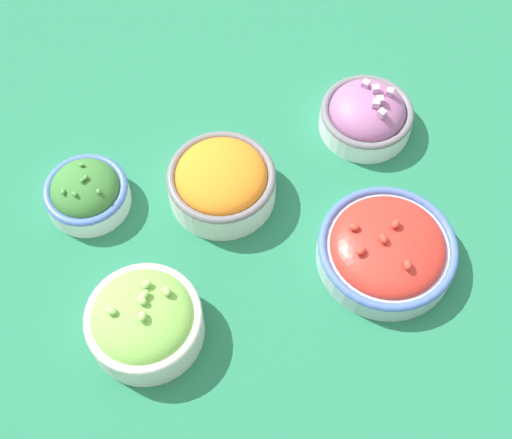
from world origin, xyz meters
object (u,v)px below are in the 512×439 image
object	(u,v)px
bowl_carrots	(222,181)
bowl_red_onion	(367,115)
bowl_cherry_tomatoes	(387,249)
bowl_broccoli	(86,192)
bowl_lettuce	(144,321)

from	to	relation	value
bowl_carrots	bowl_red_onion	distance (m)	0.25
bowl_carrots	bowl_red_onion	size ratio (longest dim) A/B	1.10
bowl_cherry_tomatoes	bowl_red_onion	bearing A→B (deg)	-102.16
bowl_red_onion	bowl_carrots	bearing A→B (deg)	14.87
bowl_cherry_tomatoes	bowl_carrots	bearing A→B (deg)	-39.41
bowl_broccoli	bowl_lettuce	distance (m)	0.22
bowl_broccoli	bowl_red_onion	bearing A→B (deg)	-176.41
bowl_lettuce	bowl_cherry_tomatoes	bearing A→B (deg)	-176.28
bowl_carrots	bowl_cherry_tomatoes	bearing A→B (deg)	140.59
bowl_carrots	bowl_broccoli	xyz separation A→B (m)	(0.19, -0.04, -0.01)
bowl_broccoli	bowl_lettuce	world-z (taller)	bowl_lettuce
bowl_carrots	bowl_red_onion	xyz separation A→B (m)	(-0.24, -0.06, -0.01)
bowl_broccoli	bowl_carrots	bearing A→B (deg)	168.94
bowl_cherry_tomatoes	bowl_broccoli	size ratio (longest dim) A/B	1.58
bowl_carrots	bowl_broccoli	distance (m)	0.19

